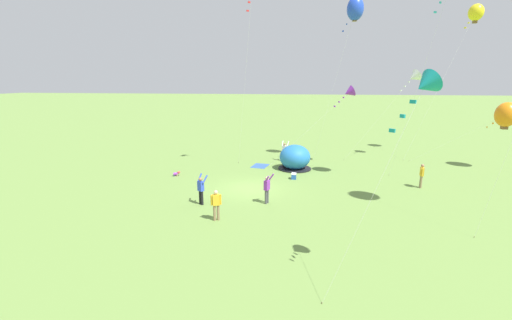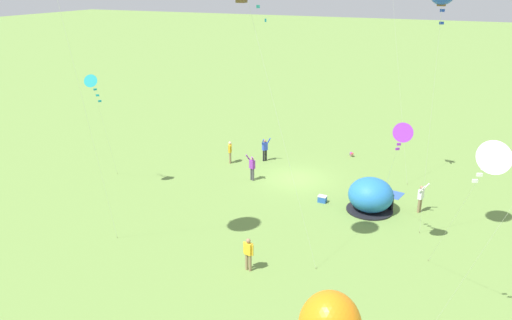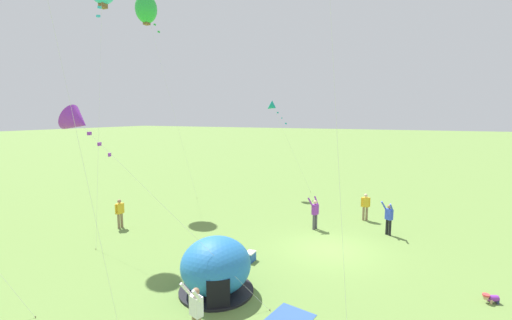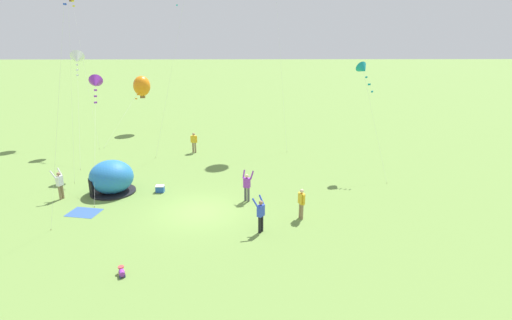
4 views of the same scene
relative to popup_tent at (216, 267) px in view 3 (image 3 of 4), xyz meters
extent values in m
plane|color=olive|center=(5.87, -2.98, -1.00)|extent=(300.00, 300.00, 0.00)
ellipsoid|color=#2672BF|center=(0.01, 0.00, 0.05)|extent=(2.70, 2.60, 2.10)
cylinder|color=black|center=(0.01, 0.00, -0.95)|extent=(2.81, 2.81, 0.10)
cube|color=black|center=(-1.04, -0.72, -0.45)|extent=(0.55, 0.73, 1.10)
cube|color=#2659B2|center=(3.00, 0.01, -0.81)|extent=(0.53, 0.37, 0.38)
cube|color=white|center=(3.00, 0.01, -0.59)|extent=(0.54, 0.38, 0.06)
cylinder|color=purple|center=(3.43, -9.34, -0.83)|extent=(0.33, 0.38, 0.22)
sphere|color=tan|center=(3.33, -9.10, -0.80)|extent=(0.19, 0.19, 0.19)
cylinder|color=#D83F3F|center=(3.33, -9.10, -0.71)|extent=(0.24, 0.24, 0.06)
cylinder|color=tan|center=(3.29, -9.27, -0.91)|extent=(0.07, 0.07, 0.17)
cylinder|color=tan|center=(3.48, -9.19, -0.91)|extent=(0.07, 0.07, 0.17)
cylinder|color=navy|center=(3.40, -9.49, -0.93)|extent=(0.09, 0.09, 0.13)
cylinder|color=navy|center=(3.55, -9.42, -0.93)|extent=(0.09, 0.09, 0.13)
cylinder|color=#8C7251|center=(4.09, 8.97, -0.56)|extent=(0.15, 0.15, 0.88)
cylinder|color=#8C7251|center=(3.89, 9.01, -0.56)|extent=(0.15, 0.15, 0.88)
cube|color=gold|center=(3.99, 8.99, 0.18)|extent=(0.42, 0.31, 0.60)
sphere|color=#9E7051|center=(3.99, 8.99, 0.61)|extent=(0.22, 0.22, 0.22)
cylinder|color=gold|center=(4.23, 8.94, 0.18)|extent=(0.09, 0.09, 0.58)
cylinder|color=gold|center=(3.74, 9.04, 0.18)|extent=(0.09, 0.09, 0.58)
cylinder|color=#8C7251|center=(11.50, -3.88, -0.56)|extent=(0.15, 0.15, 0.88)
cylinder|color=#8C7251|center=(11.57, -4.06, -0.56)|extent=(0.15, 0.15, 0.88)
cube|color=gold|center=(11.53, -3.97, 0.18)|extent=(0.36, 0.44, 0.60)
sphere|color=beige|center=(11.53, -3.97, 0.61)|extent=(0.22, 0.22, 0.22)
cylinder|color=gold|center=(11.44, -3.74, 0.18)|extent=(0.09, 0.09, 0.58)
cylinder|color=gold|center=(11.62, -4.20, 0.18)|extent=(0.09, 0.09, 0.58)
cylinder|color=black|center=(9.24, -5.57, -0.56)|extent=(0.15, 0.15, 0.88)
cylinder|color=black|center=(9.36, -5.41, -0.56)|extent=(0.15, 0.15, 0.88)
cube|color=blue|center=(9.30, -5.49, 0.18)|extent=(0.42, 0.45, 0.60)
sphere|color=#9E7051|center=(9.30, -5.49, 0.61)|extent=(0.22, 0.22, 0.22)
cylinder|color=blue|center=(9.02, -5.61, 0.65)|extent=(0.38, 0.25, 0.50)
cylinder|color=blue|center=(9.34, -5.18, 0.65)|extent=(0.33, 0.34, 0.50)
cylinder|color=#4C4C51|center=(8.47, -1.47, -0.56)|extent=(0.15, 0.15, 0.88)
cylinder|color=#4C4C51|center=(8.65, -1.56, -0.56)|extent=(0.15, 0.15, 0.88)
cube|color=purple|center=(8.56, -1.52, 0.18)|extent=(0.45, 0.38, 0.60)
sphere|color=beige|center=(8.56, -1.52, 0.61)|extent=(0.22, 0.22, 0.22)
cylinder|color=purple|center=(8.39, -1.27, 0.65)|extent=(0.19, 0.39, 0.50)
cylinder|color=purple|center=(8.87, -1.49, 0.65)|extent=(0.29, 0.36, 0.50)
cube|color=white|center=(-2.78, -1.03, 0.18)|extent=(0.35, 0.44, 0.60)
sphere|color=#9E7051|center=(-2.78, -1.03, 0.61)|extent=(0.22, 0.22, 0.22)
cylinder|color=white|center=(-3.01, -1.23, 0.65)|extent=(0.39, 0.15, 0.50)
cylinder|color=white|center=(-2.83, -0.73, 0.65)|extent=(0.38, 0.26, 0.50)
cylinder|color=silver|center=(11.38, 10.75, 6.31)|extent=(1.06, 3.50, 14.62)
cylinder|color=brown|center=(11.91, 9.00, -0.97)|extent=(0.03, 0.03, 0.06)
ellipsoid|color=green|center=(10.85, 12.50, 13.63)|extent=(1.63, 1.63, 2.11)
cube|color=brown|center=(10.85, 12.50, 12.61)|extent=(0.41, 0.41, 0.29)
cube|color=green|center=(10.95, 12.16, 12.99)|extent=(0.20, 0.15, 0.12)
cube|color=green|center=(11.04, 11.88, 12.46)|extent=(0.20, 0.06, 0.12)
cube|color=green|center=(11.13, 11.59, 11.92)|extent=(0.20, 0.08, 0.12)
cylinder|color=brown|center=(-3.92, 4.55, -0.97)|extent=(0.03, 0.03, 0.06)
cylinder|color=silver|center=(17.33, 2.88, 2.68)|extent=(1.40, 3.04, 7.35)
cylinder|color=brown|center=(18.02, 1.37, -0.97)|extent=(0.03, 0.03, 0.06)
cone|color=teal|center=(16.63, 4.40, 6.35)|extent=(1.12, 1.16, 1.00)
cube|color=teal|center=(16.80, 4.02, 5.82)|extent=(0.18, 0.19, 0.12)
cube|color=teal|center=(16.95, 3.70, 5.37)|extent=(0.21, 0.14, 0.12)
cube|color=teal|center=(17.09, 3.39, 4.92)|extent=(0.18, 0.19, 0.12)
cylinder|color=silver|center=(-1.16, 1.04, 2.21)|extent=(1.66, 6.73, 6.41)
cylinder|color=brown|center=(-0.33, -2.32, -0.97)|extent=(0.03, 0.03, 0.06)
cone|color=purple|center=(-1.98, 4.40, 5.41)|extent=(1.18, 1.25, 1.17)
cube|color=purple|center=(-1.88, 3.97, 4.98)|extent=(0.21, 0.12, 0.12)
cube|color=purple|center=(-1.79, 3.61, 4.61)|extent=(0.21, 0.14, 0.12)
cube|color=purple|center=(-1.70, 3.25, 4.24)|extent=(0.20, 0.16, 0.12)
cylinder|color=silver|center=(-0.39, -4.32, 6.28)|extent=(2.25, 1.67, 14.56)
cylinder|color=silver|center=(2.51, 8.49, 5.73)|extent=(3.01, 1.90, 13.46)
cylinder|color=brown|center=(1.01, 7.55, -0.97)|extent=(0.03, 0.03, 0.06)
cube|color=brown|center=(4.01, 9.44, 11.58)|extent=(0.35, 0.35, 0.25)
cube|color=#33B7D1|center=(3.45, 9.09, 11.31)|extent=(0.19, 0.17, 0.12)
cube|color=#33B7D1|center=(3.20, 8.92, 10.78)|extent=(0.15, 0.20, 0.12)
cylinder|color=silver|center=(-3.11, 3.15, 5.62)|extent=(0.10, 2.99, 13.24)
camera|label=1|loc=(28.52, 0.49, 6.54)|focal=24.00mm
camera|label=2|loc=(-4.88, 27.95, 12.40)|focal=35.00mm
camera|label=3|loc=(-10.42, -6.42, 5.62)|focal=24.00mm
camera|label=4|loc=(8.80, -23.80, 8.59)|focal=28.00mm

